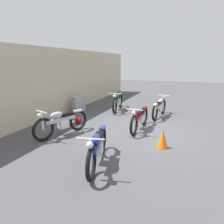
{
  "coord_description": "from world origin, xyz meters",
  "views": [
    {
      "loc": [
        -6.92,
        -1.6,
        2.41
      ],
      "look_at": [
        0.04,
        1.23,
        0.55
      ],
      "focal_mm": 32.63,
      "sensor_mm": 36.0,
      "label": 1
    }
  ],
  "objects_px": {
    "stone_marker": "(79,104)",
    "motorcycle_green": "(118,101)",
    "helmet": "(78,121)",
    "motorcycle_cream": "(160,107)",
    "traffic_cone": "(163,139)",
    "motorcycle_maroon": "(140,118)",
    "motorcycle_blue": "(97,147)",
    "motorcycle_silver": "(61,122)"
  },
  "relations": [
    {
      "from": "stone_marker",
      "to": "motorcycle_green",
      "type": "xyz_separation_m",
      "value": [
        1.01,
        -1.64,
        0.08
      ]
    },
    {
      "from": "motorcycle_green",
      "to": "helmet",
      "type": "bearing_deg",
      "value": -21.29
    },
    {
      "from": "helmet",
      "to": "motorcycle_cream",
      "type": "distance_m",
      "value": 3.64
    },
    {
      "from": "traffic_cone",
      "to": "motorcycle_green",
      "type": "distance_m",
      "value": 4.83
    },
    {
      "from": "traffic_cone",
      "to": "helmet",
      "type": "bearing_deg",
      "value": 72.39
    },
    {
      "from": "traffic_cone",
      "to": "motorcycle_maroon",
      "type": "height_order",
      "value": "motorcycle_maroon"
    },
    {
      "from": "traffic_cone",
      "to": "motorcycle_blue",
      "type": "bearing_deg",
      "value": 140.95
    },
    {
      "from": "traffic_cone",
      "to": "motorcycle_green",
      "type": "bearing_deg",
      "value": 36.06
    },
    {
      "from": "motorcycle_blue",
      "to": "helmet",
      "type": "bearing_deg",
      "value": -155.73
    },
    {
      "from": "traffic_cone",
      "to": "motorcycle_maroon",
      "type": "bearing_deg",
      "value": 37.85
    },
    {
      "from": "motorcycle_green",
      "to": "motorcycle_silver",
      "type": "bearing_deg",
      "value": -14.89
    },
    {
      "from": "motorcycle_blue",
      "to": "traffic_cone",
      "type": "bearing_deg",
      "value": 126.23
    },
    {
      "from": "helmet",
      "to": "motorcycle_maroon",
      "type": "xyz_separation_m",
      "value": [
        0.22,
        -2.44,
        0.31
      ]
    },
    {
      "from": "stone_marker",
      "to": "helmet",
      "type": "distance_m",
      "value": 2.08
    },
    {
      "from": "motorcycle_maroon",
      "to": "motorcycle_cream",
      "type": "relative_size",
      "value": 1.01
    },
    {
      "from": "motorcycle_silver",
      "to": "motorcycle_maroon",
      "type": "bearing_deg",
      "value": 143.69
    },
    {
      "from": "helmet",
      "to": "motorcycle_cream",
      "type": "height_order",
      "value": "motorcycle_cream"
    },
    {
      "from": "motorcycle_blue",
      "to": "motorcycle_cream",
      "type": "distance_m",
      "value": 5.02
    },
    {
      "from": "stone_marker",
      "to": "traffic_cone",
      "type": "xyz_separation_m",
      "value": [
        -2.89,
        -4.48,
        -0.11
      ]
    },
    {
      "from": "motorcycle_blue",
      "to": "motorcycle_maroon",
      "type": "xyz_separation_m",
      "value": [
        2.91,
        -0.26,
        -0.01
      ]
    },
    {
      "from": "stone_marker",
      "to": "traffic_cone",
      "type": "distance_m",
      "value": 5.34
    },
    {
      "from": "stone_marker",
      "to": "motorcycle_blue",
      "type": "distance_m",
      "value": 5.5
    },
    {
      "from": "motorcycle_blue",
      "to": "motorcycle_maroon",
      "type": "height_order",
      "value": "motorcycle_blue"
    },
    {
      "from": "motorcycle_cream",
      "to": "traffic_cone",
      "type": "bearing_deg",
      "value": -162.95
    },
    {
      "from": "helmet",
      "to": "motorcycle_green",
      "type": "distance_m",
      "value": 2.89
    },
    {
      "from": "motorcycle_silver",
      "to": "motorcycle_blue",
      "type": "bearing_deg",
      "value": 74.98
    },
    {
      "from": "traffic_cone",
      "to": "motorcycle_green",
      "type": "xyz_separation_m",
      "value": [
        3.9,
        2.84,
        0.2
      ]
    },
    {
      "from": "helmet",
      "to": "traffic_cone",
      "type": "distance_m",
      "value": 3.63
    },
    {
      "from": "motorcycle_maroon",
      "to": "motorcycle_silver",
      "type": "height_order",
      "value": "motorcycle_silver"
    },
    {
      "from": "motorcycle_maroon",
      "to": "motorcycle_green",
      "type": "bearing_deg",
      "value": -142.85
    },
    {
      "from": "helmet",
      "to": "traffic_cone",
      "type": "bearing_deg",
      "value": -107.61
    },
    {
      "from": "helmet",
      "to": "motorcycle_blue",
      "type": "relative_size",
      "value": 0.13
    },
    {
      "from": "motorcycle_blue",
      "to": "motorcycle_cream",
      "type": "relative_size",
      "value": 1.01
    },
    {
      "from": "traffic_cone",
      "to": "motorcycle_green",
      "type": "height_order",
      "value": "motorcycle_green"
    },
    {
      "from": "helmet",
      "to": "motorcycle_silver",
      "type": "distance_m",
      "value": 1.38
    },
    {
      "from": "motorcycle_cream",
      "to": "stone_marker",
      "type": "bearing_deg",
      "value": 103.68
    },
    {
      "from": "helmet",
      "to": "motorcycle_maroon",
      "type": "height_order",
      "value": "motorcycle_maroon"
    },
    {
      "from": "motorcycle_green",
      "to": "motorcycle_silver",
      "type": "distance_m",
      "value": 4.16
    },
    {
      "from": "helmet",
      "to": "motorcycle_maroon",
      "type": "bearing_deg",
      "value": -84.84
    },
    {
      "from": "motorcycle_green",
      "to": "motorcycle_maroon",
      "type": "bearing_deg",
      "value": 26.27
    },
    {
      "from": "motorcycle_green",
      "to": "motorcycle_blue",
      "type": "xyz_separation_m",
      "value": [
        -5.49,
        -1.55,
        -0.02
      ]
    },
    {
      "from": "motorcycle_green",
      "to": "motorcycle_maroon",
      "type": "height_order",
      "value": "motorcycle_green"
    }
  ]
}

